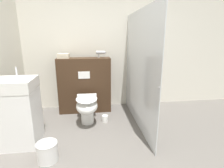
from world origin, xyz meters
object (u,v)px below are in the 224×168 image
at_px(toilet, 87,107).
at_px(hair_drier, 101,53).
at_px(sink_vanity, 18,112).
at_px(waste_bin, 47,152).

relative_size(toilet, hair_drier, 3.00).
bearing_deg(sink_vanity, waste_bin, -44.05).
xyz_separation_m(sink_vanity, hair_drier, (1.24, 1.06, 0.72)).
distance_m(hair_drier, waste_bin, 2.01).
bearing_deg(sink_vanity, hair_drier, 40.54).
bearing_deg(waste_bin, hair_drier, 62.55).
xyz_separation_m(hair_drier, waste_bin, (-0.78, -1.50, -1.08)).
height_order(sink_vanity, hair_drier, hair_drier).
distance_m(toilet, sink_vanity, 1.06).
bearing_deg(sink_vanity, toilet, 26.11).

